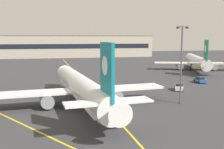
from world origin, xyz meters
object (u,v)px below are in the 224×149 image
at_px(airliner_foreground, 82,87).
at_px(airliner_background, 197,61).
at_px(apron_lamp_post, 181,64).
at_px(service_car_third, 200,80).
at_px(service_car_second, 179,87).

relative_size(airliner_foreground, airliner_background, 1.05).
xyz_separation_m(airliner_foreground, apron_lamp_post, (18.20, -2.36, 4.11)).
bearing_deg(service_car_third, apron_lamp_post, -128.48).
height_order(airliner_foreground, service_car_second, airliner_foreground).
xyz_separation_m(apron_lamp_post, service_car_third, (16.18, 20.35, -6.71)).
height_order(airliner_foreground, airliner_background, airliner_foreground).
distance_m(apron_lamp_post, service_car_third, 26.85).
relative_size(airliner_background, apron_lamp_post, 2.77).
height_order(airliner_foreground, apron_lamp_post, apron_lamp_post).
relative_size(airliner_foreground, service_car_third, 9.48).
bearing_deg(airliner_foreground, service_car_third, 27.63).
xyz_separation_m(airliner_background, apron_lamp_post, (-30.70, -46.92, 4.13)).
relative_size(airliner_background, service_car_third, 9.06).
bearing_deg(service_car_second, airliner_foreground, -158.48).
height_order(service_car_second, service_car_third, same).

